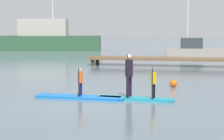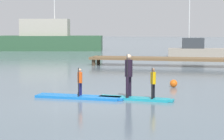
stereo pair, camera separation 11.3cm
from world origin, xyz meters
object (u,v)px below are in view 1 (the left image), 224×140
at_px(fishing_boat_white_large, 47,39).
at_px(mooring_buoy_near, 173,83).
at_px(paddler_child_solo, 80,81).
at_px(paddleboard_far, 136,99).
at_px(paddler_adult, 129,73).
at_px(paddler_child_front, 153,81).
at_px(paddleboard_near, 80,97).
at_px(fishing_boat_green_midground, 196,50).

bearing_deg(fishing_boat_white_large, mooring_buoy_near, -59.03).
distance_m(paddler_child_solo, paddleboard_far, 2.35).
distance_m(paddler_adult, mooring_buoy_near, 4.28).
bearing_deg(paddler_child_front, paddleboard_far, 173.06).
relative_size(paddler_adult, fishing_boat_white_large, 0.13).
xyz_separation_m(paddleboard_near, paddler_adult, (1.98, 0.14, 1.03)).
bearing_deg(paddler_child_solo, fishing_boat_white_large, 113.13).
xyz_separation_m(fishing_boat_white_large, mooring_buoy_near, (17.96, -29.94, -1.28)).
bearing_deg(paddler_child_solo, fishing_boat_green_midground, 81.47).
distance_m(paddleboard_near, fishing_boat_green_midground, 26.63).
distance_m(paddler_child_solo, fishing_boat_green_midground, 26.64).
bearing_deg(paddleboard_near, fishing_boat_green_midground, 81.44).
relative_size(paddler_adult, mooring_buoy_near, 4.69).
bearing_deg(fishing_boat_green_midground, mooring_buoy_near, -91.33).
bearing_deg(fishing_boat_white_large, paddler_child_solo, -66.87).
bearing_deg(paddleboard_far, fishing_boat_green_midground, 86.30).
xyz_separation_m(paddleboard_far, fishing_boat_white_large, (-16.78, 33.88, 1.41)).
distance_m(paddler_child_solo, mooring_buoy_near, 5.35).
distance_m(paddleboard_far, paddler_adult, 1.07).
distance_m(fishing_boat_green_midground, mooring_buoy_near, 22.28).
height_order(fishing_boat_white_large, fishing_boat_green_midground, fishing_boat_white_large).
xyz_separation_m(paddleboard_far, mooring_buoy_near, (1.18, 3.94, 0.13)).
height_order(paddler_child_front, fishing_boat_green_midground, fishing_boat_green_midground).
xyz_separation_m(paddler_child_solo, paddleboard_far, (2.25, 0.13, -0.67)).
xyz_separation_m(paddler_child_front, fishing_boat_green_midground, (1.00, 26.30, -0.09)).
distance_m(paddler_child_solo, paddler_child_front, 2.95).
bearing_deg(paddler_adult, paddleboard_far, -4.93).
height_order(paddler_child_solo, paddleboard_far, paddler_child_solo).
bearing_deg(paddler_adult, paddleboard_near, -176.01).
height_order(fishing_boat_white_large, mooring_buoy_near, fishing_boat_white_large).
relative_size(paddleboard_near, fishing_boat_white_large, 0.27).
relative_size(paddleboard_near, paddler_adult, 2.15).
xyz_separation_m(paddleboard_near, paddler_child_front, (2.97, 0.03, 0.72)).
xyz_separation_m(paddleboard_near, fishing_boat_white_large, (-14.52, 33.99, 1.41)).
relative_size(paddler_child_front, mooring_buoy_near, 3.34).
bearing_deg(paddleboard_near, paddleboard_far, 2.87).
relative_size(paddler_child_solo, paddler_child_front, 0.95).
distance_m(paddleboard_near, mooring_buoy_near, 5.33).
bearing_deg(paddler_adult, mooring_buoy_near, 69.49).
relative_size(paddler_child_front, fishing_boat_green_midground, 0.20).
height_order(paddler_adult, mooring_buoy_near, paddler_adult).
bearing_deg(fishing_boat_white_large, paddleboard_far, -63.65).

